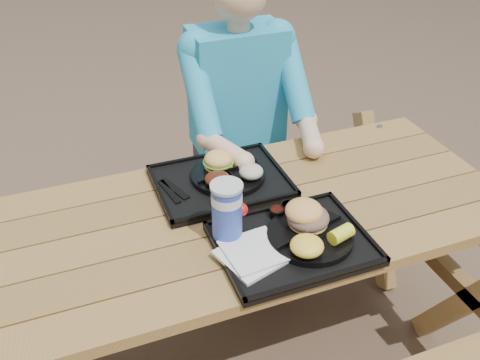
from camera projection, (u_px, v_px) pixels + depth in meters
name	position (u px, v px, depth m)	size (l,w,h in m)	color
ground	(240.00, 359.00, 2.16)	(60.00, 60.00, 0.00)	#999999
picnic_table	(240.00, 294.00, 1.95)	(1.80, 1.49, 0.75)	#999999
tray_near	(292.00, 244.00, 1.60)	(0.45, 0.35, 0.02)	black
tray_far	(221.00, 183.00, 1.86)	(0.45, 0.35, 0.02)	black
plate_near	(310.00, 236.00, 1.60)	(0.26, 0.26, 0.02)	black
plate_far	(228.00, 175.00, 1.87)	(0.26, 0.26, 0.02)	black
napkin_stack	(252.00, 255.00, 1.53)	(0.17, 0.17, 0.02)	silver
soda_cup	(227.00, 213.00, 1.56)	(0.09, 0.09, 0.18)	#1633A5
condiment_bbq	(277.00, 213.00, 1.68)	(0.05, 0.05, 0.03)	black
condiment_mustard	(289.00, 208.00, 1.70)	(0.05, 0.05, 0.03)	#FFF71C
sandwich	(309.00, 208.00, 1.59)	(0.12, 0.12, 0.12)	#F7A857
mac_cheese	(307.00, 246.00, 1.51)	(0.10, 0.10, 0.05)	yellow
corn_cob	(341.00, 234.00, 1.56)	(0.07, 0.07, 0.04)	#FDFF35
cutlery_far	(175.00, 189.00, 1.81)	(0.03, 0.15, 0.01)	black
burger	(218.00, 156.00, 1.87)	(0.10, 0.10, 0.09)	#F7BA57
baked_beans	(218.00, 179.00, 1.80)	(0.09, 0.09, 0.04)	#501E10
potato_salad	(251.00, 172.00, 1.83)	(0.08, 0.08, 0.05)	beige
diner	(239.00, 138.00, 2.36)	(0.48, 0.84, 1.28)	teal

